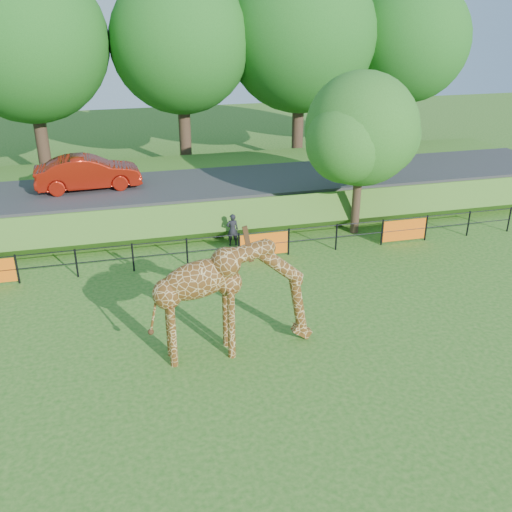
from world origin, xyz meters
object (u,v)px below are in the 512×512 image
object	(u,v)px
visitor	(233,230)
tree_east	(363,133)
car_red	(88,173)
giraffe	(233,299)

from	to	relation	value
visitor	tree_east	size ratio (longest dim) A/B	0.20
tree_east	visitor	bearing A→B (deg)	-178.71
tree_east	car_red	bearing A→B (deg)	157.28
giraffe	visitor	distance (m)	7.84
visitor	giraffe	bearing A→B (deg)	79.62
tree_east	giraffe	bearing A→B (deg)	-132.80
car_red	visitor	size ratio (longest dim) A/B	3.40
giraffe	visitor	world-z (taller)	giraffe
giraffe	tree_east	distance (m)	10.86
giraffe	visitor	xyz separation A→B (m)	(1.64, 7.61, -0.99)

